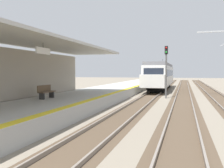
% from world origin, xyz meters
% --- Properties ---
extents(station_platform, '(5.00, 80.00, 0.91)m').
position_xyz_m(station_platform, '(-2.50, 16.00, 0.45)').
color(station_platform, '#A8A8A3').
rests_on(station_platform, ground).
extents(track_pair_nearest_platform, '(2.34, 120.00, 0.16)m').
position_xyz_m(track_pair_nearest_platform, '(1.90, 20.00, 0.05)').
color(track_pair_nearest_platform, '#4C3D2D').
rests_on(track_pair_nearest_platform, ground).
extents(track_pair_middle, '(2.34, 120.00, 0.16)m').
position_xyz_m(track_pair_middle, '(5.30, 20.00, 0.05)').
color(track_pair_middle, '#4C3D2D').
rests_on(track_pair_middle, ground).
extents(approaching_train, '(2.93, 19.60, 4.76)m').
position_xyz_m(approaching_train, '(1.90, 35.02, 2.18)').
color(approaching_train, silver).
rests_on(approaching_train, ground).
extents(rail_signal_post, '(0.32, 0.34, 5.20)m').
position_xyz_m(rail_signal_post, '(3.62, 22.37, 3.19)').
color(rail_signal_post, '#4C4C4C').
rests_on(rail_signal_post, ground).
extents(platform_bench, '(0.45, 1.60, 0.88)m').
position_xyz_m(platform_bench, '(-3.32, 11.43, 1.37)').
color(platform_bench, brown).
rests_on(platform_bench, station_platform).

